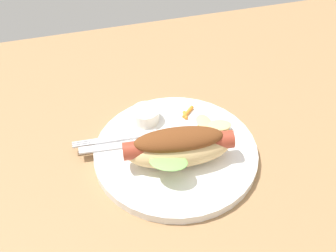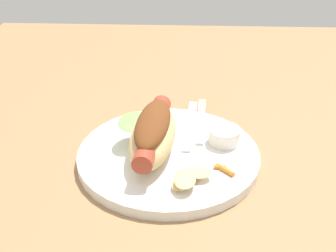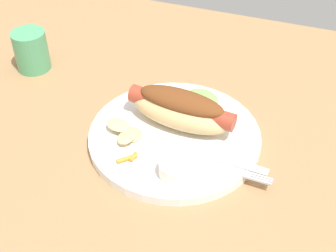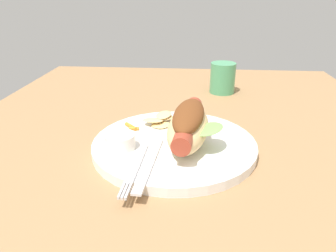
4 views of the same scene
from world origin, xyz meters
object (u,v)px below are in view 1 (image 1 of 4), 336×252
at_px(fork, 117,138).
at_px(knife, 126,145).
at_px(hot_dog, 178,147).
at_px(chips_pile, 211,127).
at_px(sauce_ramekin, 146,115).
at_px(plate, 176,153).
at_px(carrot_garnish, 187,113).

xyz_separation_m(fork, knife, (-0.01, 0.02, -0.00)).
bearing_deg(hot_dog, chips_pile, -138.88).
bearing_deg(sauce_ramekin, hot_dog, 105.05).
distance_m(plate, knife, 0.09).
relative_size(hot_dog, chips_pile, 2.45).
distance_m(hot_dog, fork, 0.12).
bearing_deg(knife, chips_pile, -176.20).
height_order(sauce_ramekin, fork, sauce_ramekin).
xyz_separation_m(knife, carrot_garnish, (-0.12, -0.05, 0.00)).
relative_size(sauce_ramekin, fork, 0.33).
relative_size(sauce_ramekin, chips_pile, 0.67).
xyz_separation_m(sauce_ramekin, fork, (0.06, 0.04, -0.01)).
height_order(hot_dog, chips_pile, hot_dog).
height_order(plate, fork, fork).
relative_size(plate, fork, 1.88).
distance_m(fork, knife, 0.02).
xyz_separation_m(plate, knife, (0.08, -0.03, 0.01)).
distance_m(hot_dog, knife, 0.10).
xyz_separation_m(hot_dog, sauce_ramekin, (0.03, -0.11, -0.02)).
bearing_deg(chips_pile, hot_dog, 35.32).
bearing_deg(hot_dog, carrot_garnish, -108.41).
distance_m(plate, sauce_ramekin, 0.09).
bearing_deg(plate, fork, -29.02).
relative_size(hot_dog, knife, 1.14).
height_order(fork, carrot_garnish, carrot_garnish).
xyz_separation_m(hot_dog, carrot_garnish, (-0.05, -0.11, -0.03)).
distance_m(sauce_ramekin, fork, 0.07).
bearing_deg(knife, hot_dog, 148.41).
distance_m(knife, carrot_garnish, 0.13).
bearing_deg(sauce_ramekin, carrot_garnish, 176.48).
relative_size(plate, carrot_garnish, 9.30).
bearing_deg(fork, sauce_ramekin, -146.57).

